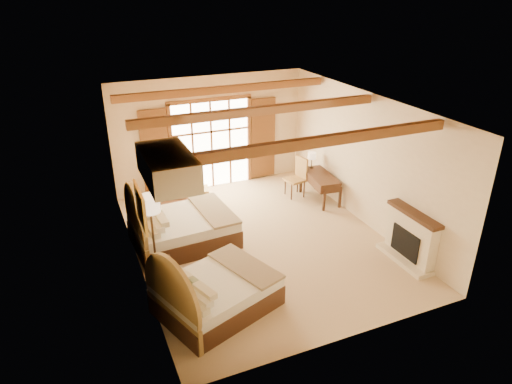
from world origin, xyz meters
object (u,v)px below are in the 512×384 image
bed_far (176,227)px  armchair (174,191)px  desk (320,186)px  bed_near (209,292)px  nightstand (161,274)px

bed_far → armchair: (0.49, 2.19, -0.11)m
armchair → desk: size_ratio=0.52×
desk → bed_near: bearing=-135.3°
bed_far → nightstand: bearing=-119.0°
nightstand → desk: size_ratio=0.38×
bed_near → bed_far: 2.50m
desk → nightstand: bearing=-148.8°
nightstand → armchair: 3.80m
armchair → desk: bearing=174.8°
bed_near → bed_far: size_ratio=1.08×
bed_far → nightstand: bed_far is taller
nightstand → desk: 5.35m
nightstand → bed_near: bearing=-54.9°
bed_far → armchair: bed_far is taller
bed_far → armchair: size_ratio=3.14×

